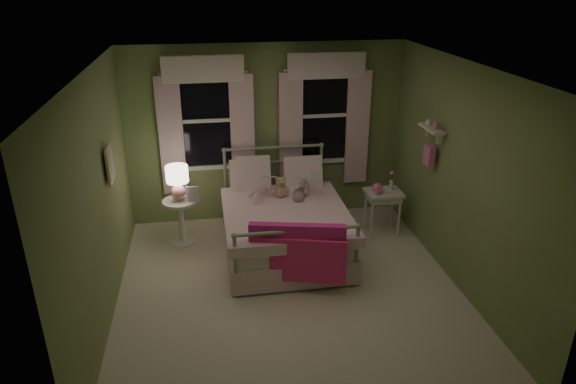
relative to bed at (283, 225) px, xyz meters
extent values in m
plane|color=#F1E5D0|center=(-0.08, -0.97, -0.38)|extent=(4.20, 4.20, 0.00)
plane|color=white|center=(-0.08, -0.97, 2.22)|extent=(4.20, 4.20, 0.00)
plane|color=#829B5D|center=(-0.08, 1.13, 0.92)|extent=(4.00, 0.00, 4.00)
plane|color=#829B5D|center=(-0.08, -3.07, 0.92)|extent=(4.00, 0.00, 4.00)
plane|color=#829B5D|center=(-2.08, -0.97, 0.92)|extent=(0.00, 4.20, 4.20)
plane|color=#829B5D|center=(1.92, -0.97, 0.92)|extent=(0.00, 4.20, 4.20)
cube|color=white|center=(0.01, -0.02, 0.04)|extent=(1.44, 1.94, 0.26)
cube|color=white|center=(0.01, -0.02, -0.20)|extent=(1.54, 2.02, 0.30)
cube|color=white|center=(0.01, -0.17, 0.22)|extent=(1.58, 1.75, 0.14)
cylinder|color=#9EB793|center=(-0.68, -0.02, -0.08)|extent=(0.04, 1.90, 0.04)
cylinder|color=#9EB793|center=(0.70, -0.02, -0.08)|extent=(0.04, 1.90, 0.04)
cylinder|color=#9EB793|center=(-0.70, 0.95, 0.20)|extent=(0.04, 0.04, 1.15)
cylinder|color=#9EB793|center=(0.72, 0.95, 0.20)|extent=(0.04, 0.04, 1.15)
sphere|color=#9EB793|center=(-0.70, 0.95, 0.77)|extent=(0.07, 0.07, 0.07)
sphere|color=#9EB793|center=(0.72, 0.95, 0.77)|extent=(0.07, 0.07, 0.07)
cylinder|color=#9EB793|center=(0.01, 0.95, 0.77)|extent=(1.42, 0.04, 0.04)
cylinder|color=#9EB793|center=(0.01, 0.95, 0.55)|extent=(1.38, 0.03, 0.03)
cylinder|color=#9EB793|center=(-0.70, -0.99, 0.02)|extent=(0.04, 0.04, 0.80)
cylinder|color=#9EB793|center=(0.72, -0.99, 0.02)|extent=(0.04, 0.04, 0.80)
sphere|color=#9EB793|center=(-0.70, -0.99, 0.42)|extent=(0.07, 0.07, 0.07)
sphere|color=#9EB793|center=(0.72, -0.99, 0.42)|extent=(0.07, 0.07, 0.07)
cylinder|color=#9EB793|center=(0.01, -0.99, 0.42)|extent=(1.42, 0.04, 0.04)
cube|color=white|center=(-0.37, 0.68, 0.42)|extent=(0.55, 0.32, 0.57)
cube|color=white|center=(0.39, 0.68, 0.42)|extent=(0.55, 0.32, 0.57)
cube|color=white|center=(-0.32, 0.68, 0.50)|extent=(0.48, 0.30, 0.51)
cube|color=#D72A8C|center=(0.01, -0.99, 0.34)|extent=(1.10, 0.34, 0.32)
cube|color=#FA3081|center=(0.01, -1.06, 0.07)|extent=(1.07, 0.33, 0.55)
imported|color=#F7D1DD|center=(-0.27, 0.43, 0.58)|extent=(0.32, 0.26, 0.78)
imported|color=#F7D1DD|center=(0.29, 0.43, 0.60)|extent=(0.46, 0.39, 0.80)
imported|color=beige|center=(-0.27, 0.18, 0.59)|extent=(0.21, 0.13, 0.26)
imported|color=beige|center=(0.29, 0.18, 0.54)|extent=(0.23, 0.19, 0.26)
sphere|color=tan|center=(0.01, 0.28, 0.37)|extent=(0.18, 0.18, 0.18)
sphere|color=tan|center=(0.01, 0.26, 0.51)|extent=(0.13, 0.13, 0.13)
sphere|color=tan|center=(-0.04, 0.26, 0.57)|extent=(0.05, 0.05, 0.05)
sphere|color=tan|center=(0.05, 0.26, 0.57)|extent=(0.05, 0.05, 0.05)
sphere|color=tan|center=(-0.07, 0.25, 0.39)|extent=(0.07, 0.07, 0.07)
sphere|color=tan|center=(0.09, 0.25, 0.39)|extent=(0.07, 0.07, 0.07)
sphere|color=#8C6B51|center=(0.01, 0.21, 0.51)|extent=(0.05, 0.05, 0.05)
cylinder|color=white|center=(-1.35, 0.42, 0.25)|extent=(0.46, 0.46, 0.04)
cylinder|color=white|center=(-1.35, 0.42, -0.06)|extent=(0.08, 0.08, 0.60)
cylinder|color=white|center=(-1.35, 0.42, -0.36)|extent=(0.34, 0.34, 0.03)
sphere|color=pink|center=(-1.35, 0.42, 0.39)|extent=(0.20, 0.20, 0.20)
cylinder|color=pink|center=(-1.35, 0.42, 0.51)|extent=(0.03, 0.03, 0.12)
cylinder|color=#FFEAC6|center=(-1.35, 0.42, 0.65)|extent=(0.30, 0.30, 0.22)
imported|color=beige|center=(-1.25, 0.34, 0.28)|extent=(0.19, 0.25, 0.02)
cube|color=white|center=(1.46, 0.27, 0.25)|extent=(0.50, 0.40, 0.04)
cube|color=white|center=(1.46, 0.27, 0.18)|extent=(0.44, 0.34, 0.08)
cylinder|color=white|center=(1.26, 0.12, -0.07)|extent=(0.04, 0.04, 0.60)
cylinder|color=white|center=(1.66, 0.12, -0.07)|extent=(0.04, 0.04, 0.60)
cylinder|color=white|center=(1.26, 0.42, -0.07)|extent=(0.04, 0.04, 0.60)
cylinder|color=white|center=(1.66, 0.42, -0.07)|extent=(0.04, 0.04, 0.60)
sphere|color=pink|center=(1.36, 0.27, 0.33)|extent=(0.14, 0.14, 0.14)
cube|color=pink|center=(1.36, 0.18, 0.31)|extent=(0.11, 0.07, 0.04)
cylinder|color=white|center=(1.58, 0.32, 0.34)|extent=(0.05, 0.05, 0.14)
cylinder|color=#4C7F3F|center=(1.58, 0.32, 0.45)|extent=(0.01, 0.01, 0.12)
sphere|color=pink|center=(1.58, 0.32, 0.52)|extent=(0.06, 0.06, 0.06)
cube|color=black|center=(-0.93, 1.11, 1.17)|extent=(0.76, 0.02, 1.35)
cube|color=white|center=(-0.93, 1.09, 1.87)|extent=(0.84, 0.05, 0.06)
cube|color=white|center=(-0.93, 1.09, 0.47)|extent=(0.84, 0.05, 0.06)
cube|color=white|center=(-1.33, 1.09, 1.17)|extent=(0.06, 0.05, 1.40)
cube|color=white|center=(-0.53, 1.09, 1.17)|extent=(0.06, 0.05, 1.40)
cube|color=white|center=(-0.93, 1.09, 1.17)|extent=(0.76, 0.04, 0.05)
cube|color=silver|center=(-1.43, 1.05, 0.97)|extent=(0.34, 0.06, 1.70)
cube|color=silver|center=(-0.43, 1.05, 0.97)|extent=(0.34, 0.06, 1.70)
cube|color=white|center=(-0.93, 1.03, 1.90)|extent=(1.10, 0.08, 0.36)
cylinder|color=white|center=(-0.93, 1.07, 1.84)|extent=(1.20, 0.03, 0.03)
cube|color=black|center=(0.77, 1.11, 1.17)|extent=(0.76, 0.02, 1.35)
cube|color=white|center=(0.77, 1.09, 1.87)|extent=(0.84, 0.05, 0.06)
cube|color=white|center=(0.77, 1.09, 0.47)|extent=(0.84, 0.05, 0.06)
cube|color=white|center=(0.37, 1.09, 1.17)|extent=(0.06, 0.05, 1.40)
cube|color=white|center=(1.17, 1.09, 1.17)|extent=(0.06, 0.05, 1.40)
cube|color=white|center=(0.77, 1.09, 1.17)|extent=(0.76, 0.04, 0.05)
cube|color=silver|center=(0.27, 1.05, 0.97)|extent=(0.34, 0.06, 1.70)
cube|color=silver|center=(1.27, 1.05, 0.97)|extent=(0.34, 0.06, 1.70)
cube|color=white|center=(0.77, 1.03, 1.90)|extent=(1.10, 0.08, 0.36)
cylinder|color=white|center=(0.77, 1.07, 1.84)|extent=(1.20, 0.03, 0.03)
cube|color=white|center=(1.81, -0.27, 1.32)|extent=(0.15, 0.50, 0.03)
cube|color=white|center=(1.85, -0.42, 1.24)|extent=(0.06, 0.03, 0.14)
cube|color=white|center=(1.85, -0.12, 1.24)|extent=(0.06, 0.03, 0.14)
cylinder|color=pink|center=(1.81, -0.37, 1.39)|extent=(0.06, 0.06, 0.10)
sphere|color=white|center=(1.81, -0.17, 1.37)|extent=(0.08, 0.08, 0.08)
cube|color=pink|center=(1.82, -0.27, 0.97)|extent=(0.08, 0.18, 0.26)
cube|color=beige|center=(-2.03, -0.37, 1.12)|extent=(0.03, 0.32, 0.42)
cube|color=silver|center=(-2.01, -0.37, 1.12)|extent=(0.01, 0.25, 0.34)
camera|label=1|loc=(-0.93, -6.02, 3.11)|focal=32.00mm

